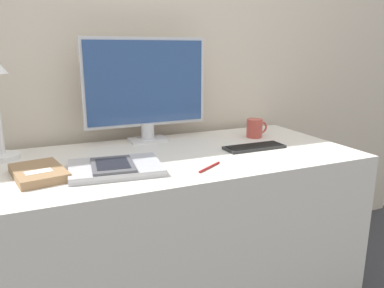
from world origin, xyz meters
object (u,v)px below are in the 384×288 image
(laptop, at_px, (115,168))
(coffee_mug, at_px, (255,128))
(keyboard, at_px, (254,147))
(notebook, at_px, (39,173))
(ereader, at_px, (113,165))
(pen, at_px, (210,167))
(monitor, at_px, (146,87))

(laptop, bearing_deg, coffee_mug, 18.55)
(keyboard, distance_m, laptop, 0.63)
(keyboard, height_order, notebook, notebook)
(laptop, distance_m, coffee_mug, 0.79)
(ereader, bearing_deg, notebook, 166.43)
(ereader, distance_m, pen, 0.35)
(keyboard, xyz_separation_m, pen, (-0.30, -0.17, -0.00))
(keyboard, distance_m, pen, 0.35)
(monitor, xyz_separation_m, coffee_mug, (0.51, -0.14, -0.21))
(monitor, distance_m, pen, 0.56)
(monitor, relative_size, laptop, 1.67)
(keyboard, relative_size, ereader, 1.29)
(monitor, bearing_deg, pen, -80.79)
(coffee_mug, xyz_separation_m, pen, (-0.42, -0.36, -0.04))
(laptop, relative_size, notebook, 1.32)
(coffee_mug, bearing_deg, ereader, -160.68)
(keyboard, relative_size, pen, 2.22)
(keyboard, distance_m, coffee_mug, 0.22)
(ereader, bearing_deg, pen, -15.06)
(pen, bearing_deg, notebook, 165.56)
(ereader, xyz_separation_m, pen, (0.33, -0.09, -0.02))
(ereader, height_order, pen, ereader)
(coffee_mug, bearing_deg, notebook, -168.24)
(notebook, height_order, coffee_mug, coffee_mug)
(notebook, bearing_deg, monitor, 35.36)
(notebook, bearing_deg, laptop, -9.46)
(keyboard, distance_m, ereader, 0.64)
(notebook, distance_m, pen, 0.59)
(monitor, bearing_deg, notebook, -144.64)
(notebook, relative_size, pen, 2.15)
(laptop, distance_m, ereader, 0.03)
(monitor, relative_size, ereader, 2.76)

